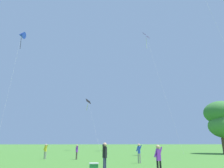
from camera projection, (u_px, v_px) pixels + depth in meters
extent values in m
cube|color=purple|center=(146.00, 35.00, 47.18)|extent=(1.74, 2.23, 1.92)
cylinder|color=#3F382D|center=(146.00, 35.00, 47.18)|extent=(1.75, 0.41, 1.09)
cylinder|color=silver|center=(146.00, 43.00, 46.55)|extent=(0.20, 0.22, 2.68)
cylinder|color=silver|center=(161.00, 83.00, 38.97)|extent=(2.47, 9.62, 25.86)
cube|color=black|center=(88.00, 101.00, 45.95)|extent=(1.29, 1.69, 1.34)
cylinder|color=#3F382D|center=(88.00, 101.00, 45.95)|extent=(1.15, 0.45, 0.72)
cylinder|color=yellow|center=(87.00, 107.00, 45.75)|extent=(0.45, 0.43, 1.48)
cylinder|color=silver|center=(93.00, 123.00, 39.07)|extent=(3.01, 11.35, 10.72)
cone|color=blue|center=(22.00, 35.00, 50.29)|extent=(1.96, 1.95, 2.01)
cylinder|color=black|center=(21.00, 43.00, 49.60)|extent=(0.28, 0.24, 3.15)
cylinder|color=silver|center=(10.00, 83.00, 42.12)|extent=(2.16, 9.01, 27.54)
cylinder|color=gray|center=(140.00, 158.00, 17.19)|extent=(0.11, 0.11, 0.80)
cylinder|color=gray|center=(138.00, 158.00, 17.24)|extent=(0.11, 0.11, 0.80)
cube|color=blue|center=(139.00, 150.00, 17.41)|extent=(0.25, 0.24, 0.60)
cylinder|color=blue|center=(140.00, 148.00, 17.42)|extent=(0.28, 0.17, 0.56)
cylinder|color=blue|center=(137.00, 148.00, 17.49)|extent=(0.28, 0.17, 0.56)
sphere|color=tan|center=(139.00, 145.00, 17.53)|extent=(0.22, 0.22, 0.22)
cylinder|color=#2D3351|center=(104.00, 166.00, 11.58)|extent=(0.11, 0.11, 0.84)
cylinder|color=#2D3351|center=(105.00, 165.00, 11.73)|extent=(0.11, 0.11, 0.84)
cube|color=black|center=(105.00, 152.00, 11.86)|extent=(0.27, 0.28, 0.63)
cylinder|color=black|center=(104.00, 149.00, 11.79)|extent=(0.21, 0.29, 0.59)
cylinder|color=black|center=(106.00, 149.00, 12.02)|extent=(0.21, 0.29, 0.59)
sphere|color=tan|center=(105.00, 145.00, 11.98)|extent=(0.23, 0.23, 0.23)
cylinder|color=#665B4C|center=(77.00, 156.00, 21.01)|extent=(0.10, 0.10, 0.74)
cylinder|color=#665B4C|center=(76.00, 156.00, 21.12)|extent=(0.10, 0.10, 0.74)
cube|color=purple|center=(77.00, 149.00, 21.25)|extent=(0.25, 0.25, 0.55)
cylinder|color=purple|center=(78.00, 148.00, 21.20)|extent=(0.21, 0.24, 0.52)
cylinder|color=purple|center=(76.00, 148.00, 21.37)|extent=(0.21, 0.24, 0.52)
sphere|color=tan|center=(77.00, 146.00, 21.36)|extent=(0.20, 0.20, 0.20)
cube|color=purple|center=(158.00, 155.00, 10.62)|extent=(0.22, 0.21, 0.59)
cylinder|color=purple|center=(160.00, 152.00, 10.69)|extent=(0.27, 0.12, 0.55)
cylinder|color=purple|center=(156.00, 152.00, 10.63)|extent=(0.27, 0.12, 0.55)
sphere|color=tan|center=(158.00, 147.00, 10.73)|extent=(0.22, 0.22, 0.22)
cylinder|color=gray|center=(46.00, 155.00, 21.60)|extent=(0.10, 0.10, 0.77)
cylinder|color=gray|center=(44.00, 155.00, 21.63)|extent=(0.10, 0.10, 0.77)
cube|color=yellow|center=(46.00, 149.00, 21.80)|extent=(0.23, 0.22, 0.58)
cylinder|color=yellow|center=(47.00, 147.00, 21.82)|extent=(0.27, 0.15, 0.54)
cylinder|color=yellow|center=(45.00, 147.00, 21.87)|extent=(0.27, 0.15, 0.54)
sphere|color=tan|center=(46.00, 145.00, 21.91)|extent=(0.21, 0.21, 0.21)
cylinder|color=brown|center=(222.00, 134.00, 32.04)|extent=(0.61, 0.61, 6.09)
ellipsoid|color=#427F38|center=(224.00, 119.00, 32.26)|extent=(3.76, 3.76, 3.45)
ellipsoid|color=#387533|center=(221.00, 113.00, 33.00)|extent=(5.29, 5.29, 3.80)
cube|color=#2D8C47|center=(94.00, 167.00, 12.93)|extent=(0.56, 0.36, 0.38)
cube|color=white|center=(94.00, 163.00, 12.99)|extent=(0.60, 0.40, 0.06)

